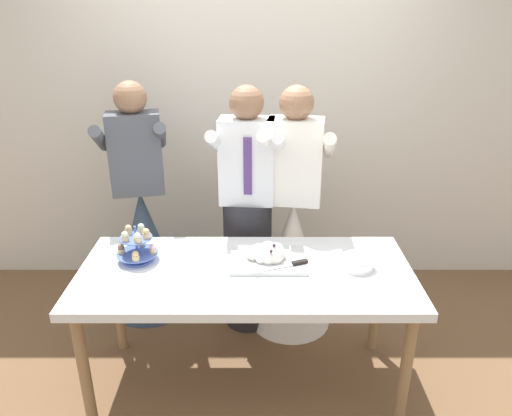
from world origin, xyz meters
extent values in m
plane|color=brown|center=(0.00, 0.00, 0.00)|extent=(8.00, 8.00, 0.00)
cube|color=beige|center=(0.00, 1.38, 1.45)|extent=(5.20, 0.10, 2.90)
cube|color=silver|center=(0.00, 0.00, 0.75)|extent=(1.80, 0.80, 0.05)
cylinder|color=olive|center=(-0.82, -0.32, 0.36)|extent=(0.06, 0.06, 0.72)
cylinder|color=olive|center=(0.82, -0.32, 0.36)|extent=(0.06, 0.06, 0.72)
cylinder|color=olive|center=(-0.82, 0.32, 0.36)|extent=(0.06, 0.06, 0.72)
cylinder|color=olive|center=(0.82, 0.32, 0.36)|extent=(0.06, 0.06, 0.72)
cylinder|color=#4C66B2|center=(-0.60, 0.11, 0.78)|extent=(0.17, 0.17, 0.01)
cylinder|color=#4C66B2|center=(-0.60, 0.11, 0.88)|extent=(0.01, 0.01, 0.21)
cylinder|color=#4C66B2|center=(-0.60, 0.11, 0.82)|extent=(0.23, 0.23, 0.01)
cylinder|color=#D1B784|center=(-0.52, 0.11, 0.84)|extent=(0.04, 0.04, 0.03)
sphere|color=#EAB7C6|center=(-0.52, 0.11, 0.86)|extent=(0.04, 0.04, 0.04)
cylinder|color=#D1B784|center=(-0.60, 0.20, 0.84)|extent=(0.04, 0.04, 0.03)
sphere|color=brown|center=(-0.60, 0.20, 0.86)|extent=(0.04, 0.04, 0.04)
cylinder|color=#D1B784|center=(-0.69, 0.10, 0.84)|extent=(0.04, 0.04, 0.03)
sphere|color=brown|center=(-0.69, 0.10, 0.86)|extent=(0.04, 0.04, 0.04)
cylinder|color=#D1B784|center=(-0.59, 0.02, 0.84)|extent=(0.04, 0.04, 0.03)
sphere|color=#D6B27A|center=(-0.59, 0.02, 0.86)|extent=(0.04, 0.04, 0.04)
cylinder|color=#4C66B2|center=(-0.60, 0.11, 0.92)|extent=(0.18, 0.18, 0.01)
cylinder|color=#D1B784|center=(-0.54, 0.10, 0.93)|extent=(0.04, 0.04, 0.03)
sphere|color=#D6B27A|center=(-0.54, 0.10, 0.96)|extent=(0.04, 0.04, 0.04)
cylinder|color=#D1B784|center=(-0.58, 0.17, 0.93)|extent=(0.04, 0.04, 0.03)
sphere|color=beige|center=(-0.58, 0.17, 0.96)|extent=(0.04, 0.04, 0.04)
cylinder|color=#D1B784|center=(-0.65, 0.15, 0.93)|extent=(0.04, 0.04, 0.03)
sphere|color=#D6B27A|center=(-0.65, 0.15, 0.96)|extent=(0.04, 0.04, 0.04)
cylinder|color=#D1B784|center=(-0.65, 0.07, 0.93)|extent=(0.04, 0.04, 0.03)
sphere|color=beige|center=(-0.65, 0.07, 0.96)|extent=(0.04, 0.04, 0.04)
cylinder|color=#D1B784|center=(-0.58, 0.05, 0.93)|extent=(0.04, 0.04, 0.03)
sphere|color=white|center=(-0.58, 0.05, 0.96)|extent=(0.04, 0.04, 0.04)
cube|color=silver|center=(0.12, 0.09, 0.79)|extent=(0.42, 0.31, 0.02)
sphere|color=white|center=(0.19, 0.09, 0.82)|extent=(0.07, 0.07, 0.07)
sphere|color=white|center=(0.17, 0.14, 0.83)|extent=(0.08, 0.08, 0.08)
sphere|color=white|center=(0.12, 0.15, 0.83)|extent=(0.08, 0.08, 0.08)
sphere|color=white|center=(0.07, 0.14, 0.82)|extent=(0.07, 0.07, 0.07)
sphere|color=white|center=(0.05, 0.09, 0.83)|extent=(0.09, 0.09, 0.09)
sphere|color=white|center=(0.09, 0.05, 0.82)|extent=(0.07, 0.07, 0.07)
sphere|color=white|center=(0.12, 0.04, 0.83)|extent=(0.09, 0.09, 0.09)
sphere|color=white|center=(0.16, 0.05, 0.83)|extent=(0.09, 0.09, 0.09)
sphere|color=white|center=(0.12, 0.09, 0.84)|extent=(0.11, 0.11, 0.11)
sphere|color=#2D1938|center=(0.15, 0.07, 0.89)|extent=(0.02, 0.02, 0.02)
sphere|color=#2D1938|center=(0.14, 0.08, 0.88)|extent=(0.02, 0.02, 0.02)
sphere|color=#2D1938|center=(0.12, 0.09, 0.88)|extent=(0.02, 0.02, 0.02)
sphere|color=#2D1938|center=(0.14, 0.02, 0.88)|extent=(0.02, 0.02, 0.02)
cube|color=silver|center=(0.15, -0.03, 0.80)|extent=(0.22, 0.10, 0.00)
cube|color=black|center=(0.29, 0.03, 0.81)|extent=(0.09, 0.06, 0.02)
cylinder|color=white|center=(0.60, 0.02, 0.78)|extent=(0.17, 0.17, 0.01)
cylinder|color=white|center=(0.60, 0.02, 0.79)|extent=(0.17, 0.17, 0.01)
cylinder|color=white|center=(0.60, 0.02, 0.80)|extent=(0.17, 0.17, 0.01)
cylinder|color=white|center=(0.61, 0.02, 0.81)|extent=(0.17, 0.17, 0.01)
cylinder|color=white|center=(0.61, 0.02, 0.82)|extent=(0.17, 0.17, 0.01)
cylinder|color=white|center=(0.61, 0.03, 0.84)|extent=(0.17, 0.17, 0.01)
cylinder|color=#232328|center=(0.00, 0.63, 0.46)|extent=(0.32, 0.32, 0.92)
cube|color=white|center=(0.00, 0.63, 1.19)|extent=(0.35, 0.23, 0.54)
sphere|color=#8C664C|center=(0.00, 0.63, 1.55)|extent=(0.21, 0.21, 0.21)
cylinder|color=white|center=(-0.18, 0.64, 1.30)|extent=(0.11, 0.49, 0.28)
cylinder|color=white|center=(0.20, 0.61, 1.30)|extent=(0.11, 0.49, 0.28)
cube|color=#4C3372|center=(0.01, 0.52, 1.19)|extent=(0.05, 0.02, 0.36)
cone|color=white|center=(0.30, 0.62, 0.46)|extent=(0.56, 0.56, 0.92)
cube|color=white|center=(0.30, 0.62, 1.19)|extent=(0.37, 0.25, 0.54)
sphere|color=#997054|center=(0.30, 0.62, 1.55)|extent=(0.21, 0.21, 0.21)
cylinder|color=white|center=(0.13, 0.65, 1.30)|extent=(0.15, 0.49, 0.28)
cylinder|color=white|center=(0.51, 0.59, 1.30)|extent=(0.15, 0.49, 0.28)
cone|color=#334760|center=(-0.73, 0.80, 0.46)|extent=(0.56, 0.56, 0.92)
cube|color=#4C515B|center=(-0.73, 0.80, 1.19)|extent=(0.37, 0.26, 0.54)
sphere|color=#8C664C|center=(-0.73, 0.80, 1.55)|extent=(0.21, 0.21, 0.21)
cylinder|color=#4C515B|center=(-0.94, 0.76, 1.30)|extent=(0.17, 0.49, 0.28)
cylinder|color=#4C515B|center=(-0.57, 0.83, 1.30)|extent=(0.17, 0.49, 0.28)
camera|label=1|loc=(0.06, -2.25, 2.09)|focal=33.71mm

